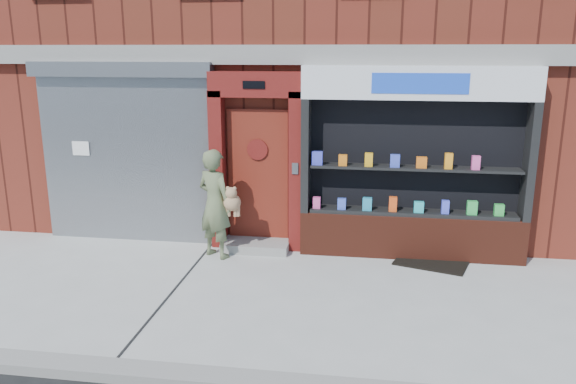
# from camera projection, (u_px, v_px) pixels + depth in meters

# --- Properties ---
(ground) EXTENTS (80.00, 80.00, 0.00)m
(ground) POSITION_uv_depth(u_px,v_px,m) (285.00, 296.00, 7.57)
(ground) COLOR #9E9E99
(ground) RESTS_ON ground
(curb) EXTENTS (60.00, 0.30, 0.12)m
(curb) POSITION_uv_depth(u_px,v_px,m) (252.00, 383.00, 5.50)
(curb) COLOR gray
(curb) RESTS_ON ground
(building) EXTENTS (12.00, 8.16, 8.00)m
(building) POSITION_uv_depth(u_px,v_px,m) (326.00, 13.00, 12.33)
(building) COLOR maroon
(building) RESTS_ON ground
(shutter_bay) EXTENTS (3.10, 0.30, 3.04)m
(shutter_bay) POSITION_uv_depth(u_px,v_px,m) (126.00, 142.00, 9.42)
(shutter_bay) COLOR gray
(shutter_bay) RESTS_ON ground
(red_door_bay) EXTENTS (1.52, 0.58, 2.90)m
(red_door_bay) POSITION_uv_depth(u_px,v_px,m) (257.00, 162.00, 9.10)
(red_door_bay) COLOR #5B120F
(red_door_bay) RESTS_ON ground
(pharmacy_bay) EXTENTS (3.50, 0.41, 3.00)m
(pharmacy_bay) POSITION_uv_depth(u_px,v_px,m) (414.00, 173.00, 8.72)
(pharmacy_bay) COLOR #592215
(pharmacy_bay) RESTS_ON ground
(woman) EXTENTS (0.80, 0.67, 1.75)m
(woman) POSITION_uv_depth(u_px,v_px,m) (216.00, 204.00, 8.82)
(woman) COLOR #5D6844
(woman) RESTS_ON ground
(doormat) EXTENTS (1.24, 1.04, 0.03)m
(doormat) POSITION_uv_depth(u_px,v_px,m) (432.00, 262.00, 8.76)
(doormat) COLOR black
(doormat) RESTS_ON ground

